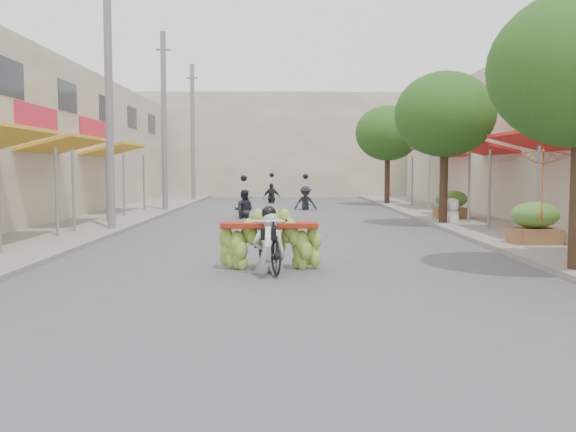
{
  "coord_description": "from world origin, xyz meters",
  "views": [
    {
      "loc": [
        -0.04,
        -7.83,
        2.01
      ],
      "look_at": [
        0.03,
        4.13,
        1.1
      ],
      "focal_mm": 40.0,
      "sensor_mm": 36.0,
      "label": 1
    }
  ],
  "objects": [
    {
      "name": "market_umbrella",
      "position": [
        6.0,
        7.07,
        2.5
      ],
      "size": [
        2.01,
        2.01,
        1.79
      ],
      "rotation": [
        0.0,
        0.0,
        -0.02
      ],
      "color": "#AC3E16",
      "rests_on": "ground"
    },
    {
      "name": "utility_pole_mid",
      "position": [
        -5.4,
        12.0,
        4.03
      ],
      "size": [
        0.6,
        0.24,
        8.0
      ],
      "color": "slate",
      "rests_on": "ground"
    },
    {
      "name": "pedestrian",
      "position": [
        5.77,
        14.17,
        0.95
      ],
      "size": [
        0.95,
        0.89,
        1.67
      ],
      "rotation": [
        0.0,
        0.0,
        3.81
      ],
      "color": "white",
      "rests_on": "ground"
    },
    {
      "name": "bg_motorbike_b",
      "position": [
        0.97,
        22.43,
        0.83
      ],
      "size": [
        1.08,
        1.85,
        1.95
      ],
      "color": "black",
      "rests_on": "ground"
    },
    {
      "name": "street_tree_mid",
      "position": [
        5.4,
        14.0,
        3.78
      ],
      "size": [
        3.4,
        3.4,
        5.25
      ],
      "color": "#3A2719",
      "rests_on": "ground"
    },
    {
      "name": "bg_motorbike_a",
      "position": [
        -1.64,
        17.57,
        0.77
      ],
      "size": [
        0.87,
        1.56,
        1.95
      ],
      "color": "black",
      "rests_on": "ground"
    },
    {
      "name": "bg_motorbike_c",
      "position": [
        -0.74,
        28.24,
        0.84
      ],
      "size": [
        1.03,
        1.48,
        1.95
      ],
      "color": "black",
      "rests_on": "ground"
    },
    {
      "name": "sidewalk_left",
      "position": [
        -7.0,
        15.0,
        0.06
      ],
      "size": [
        4.0,
        60.0,
        0.12
      ],
      "primitive_type": "cube",
      "color": "gray",
      "rests_on": "ground"
    },
    {
      "name": "produce_crate_mid",
      "position": [
        6.2,
        8.0,
        0.71
      ],
      "size": [
        1.2,
        0.88,
        1.16
      ],
      "color": "brown",
      "rests_on": "ground"
    },
    {
      "name": "sidewalk_right",
      "position": [
        7.0,
        15.0,
        0.06
      ],
      "size": [
        4.0,
        60.0,
        0.12
      ],
      "primitive_type": "cube",
      "color": "gray",
      "rests_on": "ground"
    },
    {
      "name": "far_building",
      "position": [
        0.0,
        38.0,
        3.5
      ],
      "size": [
        20.0,
        6.0,
        7.0
      ],
      "primitive_type": "cube",
      "color": "#BCAB95",
      "rests_on": "ground"
    },
    {
      "name": "utility_pole_far",
      "position": [
        -5.4,
        21.0,
        4.03
      ],
      "size": [
        0.6,
        0.24,
        8.0
      ],
      "color": "slate",
      "rests_on": "ground"
    },
    {
      "name": "utility_pole_back",
      "position": [
        -5.4,
        30.0,
        4.03
      ],
      "size": [
        0.6,
        0.24,
        8.0
      ],
      "color": "slate",
      "rests_on": "ground"
    },
    {
      "name": "banana_motorbike",
      "position": [
        -0.33,
        4.47,
        0.71
      ],
      "size": [
        2.2,
        1.96,
        2.16
      ],
      "color": "black",
      "rests_on": "ground"
    },
    {
      "name": "produce_crate_far",
      "position": [
        6.2,
        16.0,
        0.71
      ],
      "size": [
        1.2,
        0.88,
        1.16
      ],
      "color": "brown",
      "rests_on": "ground"
    },
    {
      "name": "street_tree_far",
      "position": [
        5.4,
        26.0,
        3.78
      ],
      "size": [
        3.4,
        3.4,
        5.25
      ],
      "color": "#3A2719",
      "rests_on": "ground"
    },
    {
      "name": "ground",
      "position": [
        0.0,
        0.0,
        0.0
      ],
      "size": [
        120.0,
        120.0,
        0.0
      ],
      "primitive_type": "plane",
      "color": "#515156",
      "rests_on": "ground"
    }
  ]
}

